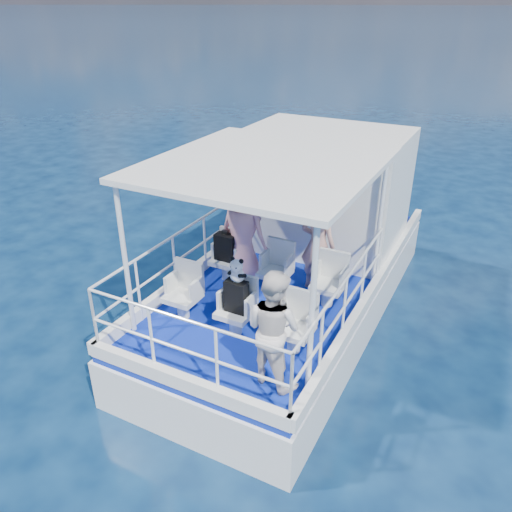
{
  "coord_description": "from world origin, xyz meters",
  "views": [
    {
      "loc": [
        2.96,
        -6.18,
        5.13
      ],
      "look_at": [
        -0.04,
        -0.4,
        1.81
      ],
      "focal_mm": 35.0,
      "sensor_mm": 36.0,
      "label": 1
    }
  ],
  "objects": [
    {
      "name": "passenger_port_fwd",
      "position": [
        -0.63,
        0.3,
        1.77
      ],
      "size": [
        0.69,
        0.52,
        1.74
      ],
      "primitive_type": "imported",
      "rotation": [
        0.0,
        0.0,
        3.06
      ],
      "color": "pink",
      "rests_on": "deck"
    },
    {
      "name": "compact_camera",
      "position": [
        -0.91,
        0.19,
        1.77
      ],
      "size": [
        0.1,
        0.06,
        0.06
      ],
      "primitive_type": "cube",
      "color": "black",
      "rests_on": "backpack_port"
    },
    {
      "name": "panda",
      "position": [
        0.03,
        -1.08,
        1.92
      ],
      "size": [
        0.23,
        0.19,
        0.35
      ],
      "primitive_type": null,
      "color": "white",
      "rests_on": "backpack_center"
    },
    {
      "name": "seat_port_fwd",
      "position": [
        -0.9,
        0.2,
        1.09
      ],
      "size": [
        0.48,
        0.46,
        0.38
      ],
      "primitive_type": "cube",
      "color": "silver",
      "rests_on": "deck"
    },
    {
      "name": "passenger_stbd_fwd",
      "position": [
        0.55,
        0.61,
        1.69
      ],
      "size": [
        0.59,
        0.4,
        1.57
      ],
      "primitive_type": "imported",
      "rotation": [
        0.0,
        0.0,
        3.1
      ],
      "color": "tan",
      "rests_on": "deck"
    },
    {
      "name": "canopy_posts",
      "position": [
        0.0,
        -0.25,
        2.0
      ],
      "size": [
        2.77,
        2.97,
        2.2
      ],
      "color": "white",
      "rests_on": "deck"
    },
    {
      "name": "deck",
      "position": [
        0.0,
        1.0,
        0.85
      ],
      "size": [
        2.9,
        6.9,
        0.1
      ],
      "primitive_type": "cube",
      "color": "navy",
      "rests_on": "hull"
    },
    {
      "name": "backpack_center",
      "position": [
        0.02,
        -1.1,
        1.51
      ],
      "size": [
        0.31,
        0.18,
        0.47
      ],
      "primitive_type": "cube",
      "color": "black",
      "rests_on": "seat_center_aft"
    },
    {
      "name": "canopy",
      "position": [
        0.0,
        -0.2,
        3.14
      ],
      "size": [
        3.0,
        3.2,
        0.08
      ],
      "primitive_type": "cube",
      "color": "white",
      "rests_on": "cabin"
    },
    {
      "name": "cabin",
      "position": [
        0.0,
        2.3,
        2.0
      ],
      "size": [
        2.85,
        2.0,
        2.2
      ],
      "primitive_type": "cube",
      "color": "white",
      "rests_on": "deck"
    },
    {
      "name": "passenger_stbd_aft",
      "position": [
        0.89,
        -1.74,
        1.67
      ],
      "size": [
        0.87,
        0.75,
        1.54
      ],
      "primitive_type": "imported",
      "rotation": [
        0.0,
        0.0,
        2.89
      ],
      "color": "silver",
      "rests_on": "deck"
    },
    {
      "name": "seat_stbd_aft",
      "position": [
        0.9,
        -1.1,
        1.09
      ],
      "size": [
        0.48,
        0.46,
        0.38
      ],
      "primitive_type": "cube",
      "color": "silver",
      "rests_on": "deck"
    },
    {
      "name": "seat_port_aft",
      "position": [
        -0.9,
        -1.1,
        1.09
      ],
      "size": [
        0.48,
        0.46,
        0.38
      ],
      "primitive_type": "cube",
      "color": "silver",
      "rests_on": "deck"
    },
    {
      "name": "seat_center_aft",
      "position": [
        0.0,
        -1.1,
        1.09
      ],
      "size": [
        0.48,
        0.46,
        0.38
      ],
      "primitive_type": "cube",
      "color": "silver",
      "rests_on": "deck"
    },
    {
      "name": "railings",
      "position": [
        0.0,
        -0.58,
        1.4
      ],
      "size": [
        2.84,
        3.59,
        1.0
      ],
      "primitive_type": null,
      "color": "white",
      "rests_on": "deck"
    },
    {
      "name": "backpack_port",
      "position": [
        -0.9,
        0.18,
        1.51
      ],
      "size": [
        0.35,
        0.2,
        0.46
      ],
      "primitive_type": "cube",
      "color": "black",
      "rests_on": "seat_port_fwd"
    },
    {
      "name": "hull",
      "position": [
        0.0,
        1.0,
        0.0
      ],
      "size": [
        3.0,
        7.0,
        1.6
      ],
      "primitive_type": "cube",
      "color": "white",
      "rests_on": "ground"
    },
    {
      "name": "ground",
      "position": [
        0.0,
        0.0,
        0.0
      ],
      "size": [
        2000.0,
        2000.0,
        0.0
      ],
      "primitive_type": "plane",
      "color": "#071A37",
      "rests_on": "ground"
    },
    {
      "name": "seat_center_fwd",
      "position": [
        0.0,
        0.2,
        1.09
      ],
      "size": [
        0.48,
        0.46,
        0.38
      ],
      "primitive_type": "cube",
      "color": "silver",
      "rests_on": "deck"
    },
    {
      "name": "seat_stbd_fwd",
      "position": [
        0.9,
        0.2,
        1.09
      ],
      "size": [
        0.48,
        0.46,
        0.38
      ],
      "primitive_type": "cube",
      "color": "silver",
      "rests_on": "deck"
    }
  ]
}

